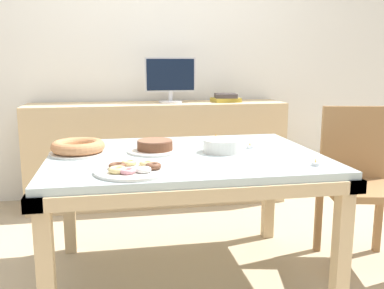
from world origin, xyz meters
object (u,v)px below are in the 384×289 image
at_px(pastry_platter, 133,169).
at_px(tealight_near_cakes, 315,164).
at_px(tealight_right_edge, 250,146).
at_px(cake_chocolate_round, 155,147).
at_px(plate_stack, 222,146).
at_px(tealight_left_edge, 216,137).
at_px(cake_golden_bundt, 78,148).
at_px(computer_monitor, 170,80).
at_px(chair, 358,177).
at_px(book_stack, 226,98).

distance_m(pastry_platter, tealight_near_cakes, 0.85).
xyz_separation_m(pastry_platter, tealight_right_edge, (0.68, 0.43, -0.00)).
relative_size(cake_chocolate_round, tealight_near_cakes, 7.49).
distance_m(plate_stack, tealight_right_edge, 0.20).
xyz_separation_m(plate_stack, tealight_left_edge, (0.06, 0.40, -0.02)).
relative_size(pastry_platter, plate_stack, 1.66).
relative_size(cake_golden_bundt, pastry_platter, 0.86).
bearing_deg(computer_monitor, cake_chocolate_round, -101.37).
bearing_deg(tealight_right_edge, cake_golden_bundt, 179.38).
bearing_deg(pastry_platter, cake_golden_bundt, 121.47).
distance_m(chair, cake_chocolate_round, 1.24).
relative_size(cake_golden_bundt, tealight_right_edge, 7.55).
height_order(book_stack, tealight_near_cakes, book_stack).
xyz_separation_m(cake_golden_bundt, pastry_platter, (0.27, -0.44, -0.02)).
xyz_separation_m(book_stack, tealight_left_edge, (-0.33, -0.99, -0.17)).
distance_m(tealight_near_cakes, tealight_left_edge, 0.83).
height_order(computer_monitor, cake_golden_bundt, computer_monitor).
distance_m(book_stack, cake_golden_bundt, 1.74).
bearing_deg(pastry_platter, tealight_near_cakes, -2.08).
bearing_deg(cake_chocolate_round, tealight_right_edge, 0.50).
distance_m(cake_chocolate_round, tealight_right_edge, 0.54).
distance_m(book_stack, tealight_right_edge, 1.34).
distance_m(computer_monitor, cake_chocolate_round, 1.37).
bearing_deg(cake_chocolate_round, cake_golden_bundt, 177.88).
bearing_deg(tealight_right_edge, computer_monitor, 101.96).
distance_m(plate_stack, tealight_near_cakes, 0.52).
relative_size(computer_monitor, pastry_platter, 1.21).
height_order(pastry_platter, tealight_right_edge, pastry_platter).
height_order(pastry_platter, tealight_near_cakes, pastry_platter).
height_order(cake_golden_bundt, tealight_right_edge, cake_golden_bundt).
bearing_deg(book_stack, pastry_platter, -117.01).
xyz_separation_m(book_stack, cake_chocolate_round, (-0.75, -1.31, -0.15)).
xyz_separation_m(computer_monitor, pastry_platter, (-0.40, -1.73, -0.32)).
bearing_deg(tealight_near_cakes, pastry_platter, 177.92).
bearing_deg(chair, tealight_right_edge, 177.83).
distance_m(tealight_right_edge, tealight_near_cakes, 0.49).
bearing_deg(plate_stack, tealight_near_cakes, -47.05).
bearing_deg(pastry_platter, book_stack, 62.99).
bearing_deg(pastry_platter, tealight_left_edge, 53.20).
distance_m(cake_golden_bundt, tealight_near_cakes, 1.22).
distance_m(book_stack, pastry_platter, 1.95).
distance_m(chair, tealight_near_cakes, 0.69).
height_order(computer_monitor, plate_stack, computer_monitor).
relative_size(pastry_platter, tealight_right_edge, 8.73).
bearing_deg(book_stack, cake_chocolate_round, -119.57).
bearing_deg(tealight_near_cakes, tealight_right_edge, 110.85).
distance_m(chair, cake_golden_bundt, 1.64).
bearing_deg(tealight_right_edge, book_stack, 81.12).
xyz_separation_m(cake_chocolate_round, plate_stack, (0.36, -0.07, 0.01)).
xyz_separation_m(cake_chocolate_round, tealight_near_cakes, (0.72, -0.45, -0.02)).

